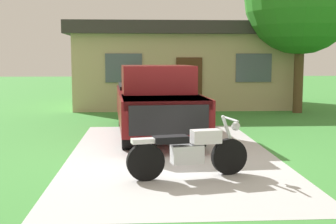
{
  "coord_description": "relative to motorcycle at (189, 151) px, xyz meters",
  "views": [
    {
      "loc": [
        -0.68,
        -9.58,
        2.12
      ],
      "look_at": [
        -0.06,
        0.35,
        0.9
      ],
      "focal_mm": 48.09,
      "sensor_mm": 36.0,
      "label": 1
    }
  ],
  "objects": [
    {
      "name": "motorcycle",
      "position": [
        0.0,
        0.0,
        0.0
      ],
      "size": [
        2.19,
        0.82,
        1.09
      ],
      "color": "black",
      "rests_on": "ground"
    },
    {
      "name": "ground_plane",
      "position": [
        -0.18,
        1.85,
        -0.47
      ],
      "size": [
        80.0,
        80.0,
        0.0
      ],
      "primitive_type": "plane",
      "color": "#418F3C"
    },
    {
      "name": "pickup_truck",
      "position": [
        -0.45,
        4.45,
        0.48
      ],
      "size": [
        2.37,
        5.74,
        1.9
      ],
      "color": "black",
      "rests_on": "ground"
    },
    {
      "name": "driveway_pad",
      "position": [
        -0.18,
        1.85,
        -0.47
      ],
      "size": [
        4.42,
        8.06,
        0.01
      ],
      "primitive_type": "cube",
      "color": "beige",
      "rests_on": "ground"
    },
    {
      "name": "neighbor_house",
      "position": [
        1.04,
        12.11,
        1.32
      ],
      "size": [
        9.6,
        5.6,
        3.5
      ],
      "color": "tan",
      "rests_on": "ground"
    }
  ]
}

